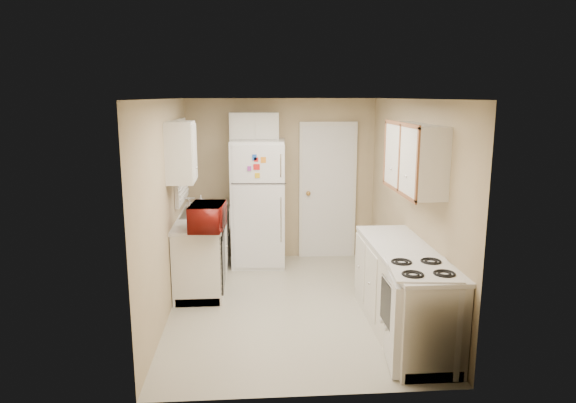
{
  "coord_description": "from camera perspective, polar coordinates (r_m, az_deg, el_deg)",
  "views": [
    {
      "loc": [
        -0.45,
        -5.7,
        2.43
      ],
      "look_at": [
        0.0,
        0.5,
        1.15
      ],
      "focal_mm": 32.0,
      "sensor_mm": 36.0,
      "label": 1
    }
  ],
  "objects": [
    {
      "name": "window_blinds",
      "position": [
        6.86,
        -11.77,
        4.44
      ],
      "size": [
        0.1,
        0.98,
        1.08
      ],
      "primitive_type": "cube",
      "color": "silver",
      "rests_on": "wall_left"
    },
    {
      "name": "right_counter",
      "position": [
        5.51,
        12.67,
        -9.73
      ],
      "size": [
        0.6,
        2.0,
        0.9
      ],
      "primitive_type": "cube",
      "color": "silver",
      "rests_on": "floor"
    },
    {
      "name": "upper_cabinet_right",
      "position": [
        5.51,
        13.9,
        4.73
      ],
      "size": [
        0.3,
        1.2,
        0.7
      ],
      "primitive_type": "cube",
      "color": "silver",
      "rests_on": "wall_right"
    },
    {
      "name": "stove",
      "position": [
        4.97,
        14.39,
        -12.49
      ],
      "size": [
        0.65,
        0.77,
        0.86
      ],
      "primitive_type": "cube",
      "rotation": [
        0.0,
        0.0,
        -0.12
      ],
      "color": "silver",
      "rests_on": "floor"
    },
    {
      "name": "wall_front",
      "position": [
        4.02,
        2.48,
        -6.19
      ],
      "size": [
        2.8,
        2.8,
        0.0
      ],
      "primitive_type": "plane",
      "color": "tan",
      "rests_on": "floor"
    },
    {
      "name": "microwave",
      "position": [
        6.03,
        -8.92,
        -1.75
      ],
      "size": [
        0.58,
        0.35,
        0.37
      ],
      "primitive_type": "imported",
      "rotation": [
        0.0,
        0.0,
        1.49
      ],
      "color": "maroon",
      "rests_on": "left_counter"
    },
    {
      "name": "wall_back",
      "position": [
        7.71,
        -0.75,
        2.46
      ],
      "size": [
        2.8,
        2.8,
        0.0
      ],
      "primitive_type": "plane",
      "color": "tan",
      "rests_on": "floor"
    },
    {
      "name": "soap_bottle",
      "position": [
        7.19,
        -9.65,
        -0.0
      ],
      "size": [
        0.09,
        0.09,
        0.19
      ],
      "primitive_type": "imported",
      "rotation": [
        0.0,
        0.0,
        -0.07
      ],
      "color": "silver",
      "rests_on": "left_counter"
    },
    {
      "name": "interior_door",
      "position": [
        7.78,
        4.43,
        1.15
      ],
      "size": [
        0.86,
        0.06,
        2.08
      ],
      "primitive_type": "cube",
      "color": "silver",
      "rests_on": "floor"
    },
    {
      "name": "upper_cabinet_left",
      "position": [
        6.01,
        -11.83,
        5.37
      ],
      "size": [
        0.3,
        0.45,
        0.7
      ],
      "primitive_type": "cube",
      "color": "silver",
      "rests_on": "wall_left"
    },
    {
      "name": "wall_left",
      "position": [
        5.91,
        -13.31,
        -0.7
      ],
      "size": [
        3.8,
        3.8,
        0.0
      ],
      "primitive_type": "plane",
      "color": "tan",
      "rests_on": "floor"
    },
    {
      "name": "wall_right",
      "position": [
        6.12,
        13.54,
        -0.29
      ],
      "size": [
        3.8,
        3.8,
        0.0
      ],
      "primitive_type": "plane",
      "color": "tan",
      "rests_on": "floor"
    },
    {
      "name": "left_counter",
      "position": [
        6.92,
        -9.4,
        -5.15
      ],
      "size": [
        0.6,
        1.8,
        0.9
      ],
      "primitive_type": "cube",
      "color": "silver",
      "rests_on": "floor"
    },
    {
      "name": "floor",
      "position": [
        6.21,
        0.34,
        -11.39
      ],
      "size": [
        3.8,
        3.8,
        0.0
      ],
      "primitive_type": "plane",
      "color": "beige",
      "rests_on": "ground"
    },
    {
      "name": "sink",
      "position": [
        6.96,
        -9.4,
        -1.56
      ],
      "size": [
        0.54,
        0.74,
        0.16
      ],
      "primitive_type": "cube",
      "color": "gray",
      "rests_on": "left_counter"
    },
    {
      "name": "cabinet_over_fridge",
      "position": [
        7.46,
        -3.8,
        8.31
      ],
      "size": [
        0.7,
        0.3,
        0.4
      ],
      "primitive_type": "cube",
      "color": "silver",
      "rests_on": "wall_back"
    },
    {
      "name": "refrigerator",
      "position": [
        7.45,
        -3.28,
        -0.14
      ],
      "size": [
        0.8,
        0.78,
        1.82
      ],
      "primitive_type": "cube",
      "rotation": [
        0.0,
        0.0,
        -0.07
      ],
      "color": "silver",
      "rests_on": "floor"
    },
    {
      "name": "dishwasher",
      "position": [
        6.32,
        -7.26,
        -6.35
      ],
      "size": [
        0.03,
        0.58,
        0.72
      ],
      "primitive_type": "cube",
      "color": "black",
      "rests_on": "floor"
    },
    {
      "name": "ceiling",
      "position": [
        5.72,
        0.37,
        11.33
      ],
      "size": [
        3.8,
        3.8,
        0.0
      ],
      "primitive_type": "plane",
      "color": "white",
      "rests_on": "floor"
    }
  ]
}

